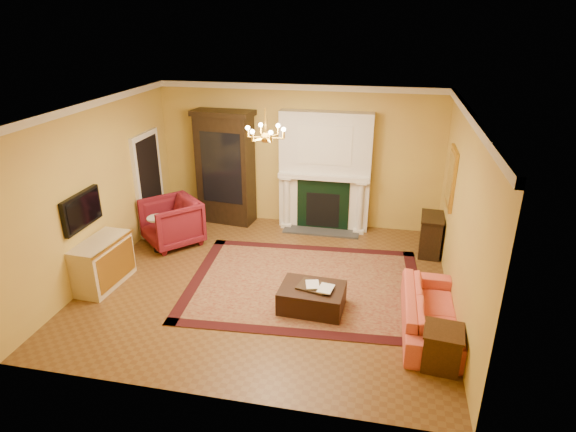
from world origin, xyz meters
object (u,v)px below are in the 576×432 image
(end_table, at_px, (441,349))
(leather_ottoman, at_px, (312,298))
(commode, at_px, (103,263))
(pedestal_table, at_px, (159,231))
(wingback_armchair, at_px, (171,220))
(console_table, at_px, (431,236))
(china_cabinet, at_px, (226,170))
(coral_sofa, at_px, (431,306))

(end_table, relative_size, leather_ottoman, 0.55)
(commode, bearing_deg, pedestal_table, 79.73)
(wingback_armchair, relative_size, console_table, 1.36)
(pedestal_table, distance_m, console_table, 5.24)
(pedestal_table, xyz_separation_m, end_table, (5.10, -2.40, -0.14))
(commode, xyz_separation_m, leather_ottoman, (3.59, -0.02, -0.21))
(china_cabinet, relative_size, coral_sofa, 1.20)
(coral_sofa, xyz_separation_m, console_table, (0.15, 2.51, -0.01))
(pedestal_table, bearing_deg, commode, -104.03)
(pedestal_table, distance_m, commode, 1.44)
(coral_sofa, height_order, end_table, coral_sofa)
(wingback_armchair, bearing_deg, leather_ottoman, 13.14)
(coral_sofa, height_order, leather_ottoman, coral_sofa)
(end_table, bearing_deg, coral_sofa, 96.52)
(wingback_armchair, xyz_separation_m, leather_ottoman, (3.11, -1.75, -0.31))
(pedestal_table, bearing_deg, china_cabinet, 63.77)
(leather_ottoman, bearing_deg, wingback_armchair, 153.81)
(commode, relative_size, console_table, 1.46)
(china_cabinet, xyz_separation_m, end_table, (4.27, -4.09, -0.91))
(china_cabinet, xyz_separation_m, leather_ottoman, (2.41, -3.11, -0.98))
(wingback_armchair, relative_size, commode, 0.93)
(end_table, height_order, leather_ottoman, end_table)
(end_table, distance_m, leather_ottoman, 2.10)
(china_cabinet, distance_m, coral_sofa, 5.37)
(coral_sofa, relative_size, end_table, 3.65)
(pedestal_table, xyz_separation_m, commode, (-0.35, -1.40, 0.00))
(console_table, xyz_separation_m, leather_ottoman, (-1.92, -2.34, -0.18))
(pedestal_table, relative_size, commode, 0.64)
(commode, height_order, coral_sofa, commode)
(end_table, bearing_deg, wingback_armchair, 151.27)
(end_table, bearing_deg, console_table, 88.97)
(wingback_armchair, bearing_deg, pedestal_table, -68.92)
(commode, height_order, end_table, commode)
(china_cabinet, height_order, wingback_armchair, china_cabinet)
(commode, bearing_deg, coral_sofa, 1.72)
(china_cabinet, relative_size, commode, 2.14)
(console_table, height_order, leather_ottoman, console_table)
(console_table, bearing_deg, coral_sofa, -89.22)
(china_cabinet, distance_m, console_table, 4.47)
(commode, distance_m, leather_ottoman, 3.60)
(pedestal_table, bearing_deg, leather_ottoman, -23.67)
(china_cabinet, bearing_deg, wingback_armchair, -110.52)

